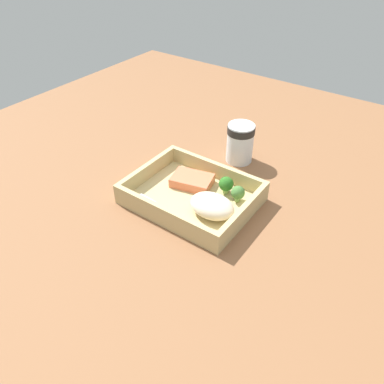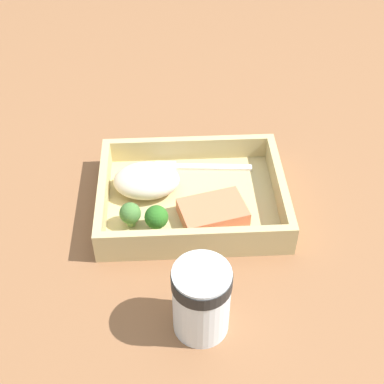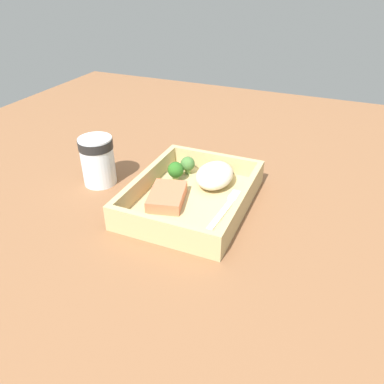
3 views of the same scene
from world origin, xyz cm
name	(u,v)px [view 2 (image 2 of 3)]	position (x,y,z in cm)	size (l,w,h in cm)	color
ground_plane	(192,209)	(0.00, 0.00, -1.00)	(160.00, 160.00, 2.00)	brown
takeout_tray	(192,202)	(0.00, 0.00, 0.60)	(27.84, 21.53, 1.20)	tan
tray_rim	(192,190)	(0.00, 0.00, 3.12)	(27.84, 21.53, 3.83)	tan
salmon_fillet	(213,212)	(-2.83, 4.02, 2.32)	(9.44, 6.38, 2.24)	#E6734E
mashed_potatoes	(147,180)	(6.83, -2.19, 3.40)	(10.13, 7.41, 4.41)	beige
broccoli_floret_1	(156,218)	(5.35, 5.97, 3.58)	(3.41, 3.41, 4.19)	#7FA559
broccoli_floret_2	(130,214)	(9.10, 4.87, 3.45)	(3.12, 3.12, 3.91)	#749E54
fork	(197,167)	(-1.12, -7.31, 1.42)	(15.88, 2.83, 0.44)	white
paper_cup	(200,297)	(0.15, 21.48, 5.83)	(7.09, 7.09, 10.41)	white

